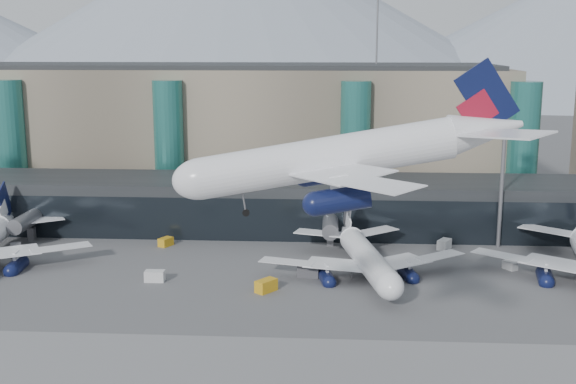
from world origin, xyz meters
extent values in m
plane|color=#515154|center=(0.00, 0.00, 0.00)|extent=(900.00, 900.00, 0.00)
cube|color=black|center=(0.00, 58.00, 5.00)|extent=(170.00, 18.00, 10.00)
cube|color=black|center=(0.00, 49.10, 4.00)|extent=(170.00, 0.40, 8.00)
cylinder|color=slate|center=(-55.00, 47.00, 4.20)|extent=(2.80, 14.00, 2.80)
cube|color=slate|center=(-55.00, 47.00, 1.20)|extent=(1.20, 1.20, 2.40)
cylinder|color=slate|center=(0.00, 47.00, 4.20)|extent=(2.80, 14.00, 2.80)
cube|color=slate|center=(0.00, 47.00, 1.20)|extent=(1.20, 1.20, 2.40)
cube|color=gray|center=(-25.00, 90.00, 15.00)|extent=(130.00, 30.00, 30.00)
cube|color=black|center=(-25.00, 90.00, 30.50)|extent=(123.50, 28.00, 1.00)
cylinder|color=#29736C|center=(-70.00, 74.00, 14.00)|extent=(6.40, 6.40, 28.00)
cylinder|color=#29736C|center=(-35.00, 74.00, 14.00)|extent=(6.40, 6.40, 28.00)
cylinder|color=#29736C|center=(5.00, 74.00, 14.00)|extent=(6.40, 6.40, 28.00)
cylinder|color=#29736C|center=(40.00, 74.00, 14.00)|extent=(6.40, 6.40, 28.00)
cylinder|color=slate|center=(10.00, 90.00, 38.00)|extent=(0.40, 0.40, 16.00)
cone|color=gray|center=(-60.00, 380.00, 55.00)|extent=(400.00, 400.00, 110.00)
cylinder|color=slate|center=(30.00, 48.00, 12.50)|extent=(0.70, 0.70, 25.00)
cube|color=slate|center=(30.00, 48.00, 25.30)|extent=(3.00, 1.20, 0.60)
cylinder|color=white|center=(1.55, -9.57, 26.52)|extent=(24.70, 6.59, 4.04)
ellipsoid|color=white|center=(-10.59, -10.85, 26.52)|extent=(6.06, 4.62, 4.04)
cone|color=white|center=(17.15, -7.92, 26.72)|extent=(7.36, 4.76, 4.04)
cube|color=white|center=(4.20, -18.05, 25.85)|extent=(14.07, 17.99, 0.20)
cylinder|color=#0D143C|center=(2.59, -16.12, 23.79)|extent=(5.09, 2.73, 2.22)
cube|color=white|center=(17.67, -12.77, 26.93)|extent=(7.96, 9.46, 0.16)
cube|color=white|center=(2.37, -0.72, 25.85)|extent=(11.27, 18.41, 0.20)
cylinder|color=#0D143C|center=(1.20, -2.94, 23.79)|extent=(5.09, 2.73, 2.22)
cube|color=white|center=(16.64, -3.06, 26.93)|extent=(6.62, 9.71, 0.16)
cube|color=#0D143C|center=(17.50, -7.88, 29.96)|extent=(6.03, 0.88, 7.12)
cube|color=maroon|center=(16.46, -7.99, 28.75)|extent=(4.05, 0.71, 3.89)
cylinder|color=slate|center=(-6.94, -10.47, 23.89)|extent=(0.16, 0.16, 3.24)
cylinder|color=black|center=(-6.94, -10.47, 22.48)|extent=(0.74, 0.33, 0.72)
cylinder|color=black|center=(2.85, -11.87, 22.48)|extent=(0.96, 0.45, 0.92)
cylinder|color=black|center=(2.33, -7.05, 22.48)|extent=(0.96, 0.45, 0.92)
cone|color=white|center=(-59.42, 48.06, 5.15)|extent=(5.16, 8.03, 4.42)
cube|color=white|center=(-48.41, 33.85, 4.20)|extent=(19.69, 15.31, 0.22)
cylinder|color=#0D143C|center=(-50.53, 32.10, 1.94)|extent=(2.95, 5.55, 2.43)
cube|color=white|center=(-54.11, 48.60, 5.37)|extent=(10.36, 8.67, 0.18)
cube|color=#0D143C|center=(-59.45, 48.44, 8.68)|extent=(0.93, 6.60, 7.78)
cube|color=white|center=(-59.34, 47.31, 7.36)|extent=(0.75, 4.43, 4.25)
cylinder|color=white|center=(5.53, 30.20, 4.39)|extent=(8.45, 24.11, 3.94)
ellipsoid|color=white|center=(7.82, 18.53, 4.39)|extent=(4.93, 6.18, 3.94)
cone|color=white|center=(2.58, 45.21, 4.59)|extent=(5.18, 7.43, 3.94)
cube|color=white|center=(13.54, 33.51, 3.74)|extent=(17.14, 14.68, 0.20)
cylinder|color=#0D143C|center=(11.80, 31.78, 1.73)|extent=(3.05, 5.09, 2.17)
cube|color=white|center=(7.25, 46.13, 4.79)|extent=(9.00, 8.21, 0.16)
cube|color=white|center=(-3.14, 30.23, 3.74)|extent=(17.89, 9.69, 0.20)
cylinder|color=#0D143C|center=(-0.88, 29.29, 1.73)|extent=(3.05, 5.09, 2.17)
cube|color=white|center=(-2.09, 44.30, 4.79)|extent=(9.44, 5.82, 0.16)
cube|color=slate|center=(2.51, 45.55, 7.74)|extent=(1.37, 5.82, 6.94)
cube|color=white|center=(2.71, 44.55, 6.56)|extent=(1.03, 3.92, 3.79)
cylinder|color=slate|center=(7.13, 22.03, 1.83)|extent=(0.16, 0.16, 3.15)
cylinder|color=black|center=(7.13, 22.03, 0.45)|extent=(0.38, 0.73, 0.70)
cylinder|color=black|center=(7.65, 31.66, 0.45)|extent=(0.52, 0.95, 0.90)
cylinder|color=black|center=(3.01, 30.75, 0.45)|extent=(0.52, 0.95, 0.90)
cube|color=white|center=(31.51, 33.67, 4.11)|extent=(18.90, 16.01, 0.22)
cylinder|color=#0D143C|center=(33.45, 31.79, 1.90)|extent=(3.29, 5.58, 2.38)
cube|color=white|center=(38.26, 47.62, 5.26)|extent=(9.93, 8.97, 0.17)
cylinder|color=black|center=(38.00, 31.71, 0.49)|extent=(0.56, 1.04, 0.99)
cube|color=silver|center=(-26.69, 25.43, 0.84)|extent=(3.00, 1.71, 1.67)
cube|color=gold|center=(-29.48, 44.88, 0.75)|extent=(2.64, 3.05, 1.50)
cube|color=#454449|center=(-3.28, 29.04, 0.93)|extent=(3.57, 2.24, 1.86)
cube|color=silver|center=(20.17, 46.00, 0.86)|extent=(2.93, 3.43, 1.73)
cube|color=#454449|center=(-53.83, 37.53, 0.96)|extent=(3.16, 3.87, 1.91)
cube|color=silver|center=(28.99, 34.82, 0.67)|extent=(2.39, 2.65, 1.34)
cube|color=gold|center=(-9.26, 21.87, 0.90)|extent=(3.38, 3.62, 1.80)
camera|label=1|loc=(0.17, -78.38, 35.83)|focal=45.00mm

